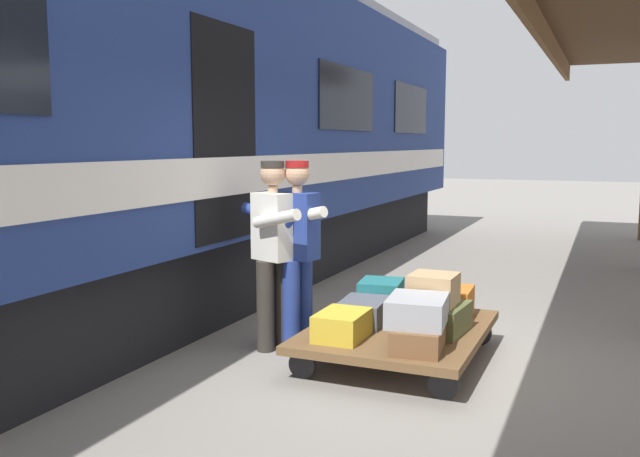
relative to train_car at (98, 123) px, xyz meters
name	(u,v)px	position (x,y,z in m)	size (l,w,h in m)	color
ground_plane	(447,365)	(-3.61, 0.00, -2.06)	(60.00, 60.00, 0.00)	gray
train_car	(98,123)	(0.00, 0.00, 0.00)	(3.02, 17.99, 4.00)	navy
luggage_cart	(398,332)	(-3.19, 0.03, -1.81)	(1.42, 1.83, 0.29)	brown
suitcase_brown_leather	(419,336)	(-3.50, 0.53, -1.68)	(0.37, 0.63, 0.18)	brown
suitcase_olive_duffel	(435,317)	(-3.50, 0.03, -1.65)	(0.49, 0.57, 0.23)	brown
suitcase_slate_roller	(363,312)	(-2.87, 0.03, -1.66)	(0.37, 0.55, 0.21)	#4C515B
suitcase_orange_carryall	(448,303)	(-3.50, -0.47, -1.63)	(0.40, 0.49, 0.27)	#CC6B23
suitcase_yellow_case	(342,325)	(-2.87, 0.53, -1.66)	(0.36, 0.50, 0.22)	gold
suitcase_teal_softside	(381,295)	(-2.87, -0.47, -1.62)	(0.38, 0.44, 0.29)	#1E666B
suitcase_tan_vintage	(434,289)	(-3.49, 0.05, -1.41)	(0.37, 0.37, 0.26)	tan
suitcase_gray_aluminum	(417,310)	(-3.48, 0.53, -1.48)	(0.43, 0.53, 0.21)	#9EA0A5
porter_in_overalls	(296,247)	(-2.21, 0.02, -1.14)	(0.71, 0.51, 1.70)	navy
porter_by_door	(275,248)	(-2.07, 0.15, -1.14)	(0.74, 0.58, 1.70)	#332D28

